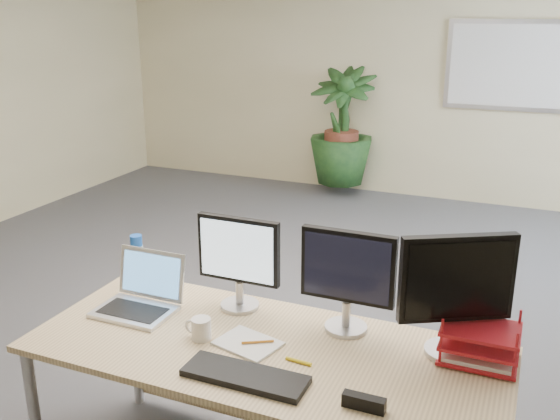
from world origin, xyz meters
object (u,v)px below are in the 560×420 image
at_px(floor_plant, 342,132).
at_px(laptop, 141,296).
at_px(desk, 275,367).
at_px(monitor_right, 348,274).
at_px(monitor_left, 239,257).

xyz_separation_m(floor_plant, laptop, (0.50, -4.69, 0.08)).
bearing_deg(desk, floor_plant, 104.16).
relative_size(floor_plant, monitor_right, 3.24).
height_order(monitor_left, laptop, monitor_left).
relative_size(desk, laptop, 5.64).
relative_size(monitor_right, laptop, 1.30).
bearing_deg(desk, laptop, -178.78).
distance_m(monitor_right, laptop, 0.99).
bearing_deg(laptop, monitor_left, 24.04).
height_order(floor_plant, monitor_right, floor_plant).
relative_size(floor_plant, laptop, 4.21).
height_order(monitor_right, laptop, monitor_right).
bearing_deg(desk, monitor_right, 30.71).
bearing_deg(monitor_right, laptop, -169.52).
relative_size(desk, monitor_right, 4.33).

